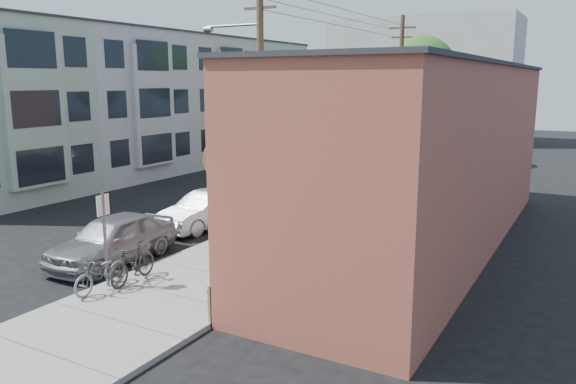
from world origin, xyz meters
The scene contains 27 objects.
ground centered at (0.00, 0.00, 0.00)m, with size 120.00×120.00×0.00m, color black.
sidewalk centered at (4.25, 11.00, 0.07)m, with size 4.50×58.00×0.15m, color gray.
cafe_building centered at (8.99, 4.99, 3.30)m, with size 6.60×20.20×6.61m.
apartment_row centered at (-11.85, 14.00, 4.50)m, with size 6.30×32.00×9.00m.
end_cap_building centered at (-2.00, 42.00, 6.00)m, with size 18.00×8.00×12.00m, color #ADADA8.
sign_post centered at (2.35, -4.40, 1.83)m, with size 0.07×0.45×2.80m.
parking_meter_near centered at (2.25, 0.83, 0.98)m, with size 0.14×0.14×1.24m.
parking_meter_far centered at (2.25, 9.24, 0.98)m, with size 0.14×0.14×1.24m.
utility_pole_near centered at (2.39, 3.88, 5.41)m, with size 3.57×0.28×10.00m.
utility_pole_far centered at (2.45, 21.28, 5.34)m, with size 1.80×0.28×10.00m.
tree_bare centered at (2.80, 7.42, 2.79)m, with size 0.24×0.24×5.27m.
tree_leafy_mid centered at (2.80, 16.60, 5.50)m, with size 3.52×3.52×7.13m.
tree_leafy_far centered at (2.80, 24.69, 6.66)m, with size 4.93×4.93×8.99m.
patio_chair_a centered at (6.14, -2.28, 0.59)m, with size 0.50×0.50×0.88m, color #14482E, non-canonical shape.
patio_chair_b centered at (6.13, -4.16, 0.59)m, with size 0.50×0.50×0.88m, color #14482E, non-canonical shape.
patron_grey centered at (5.16, 0.45, 1.09)m, with size 0.69×0.45×1.88m, color gray.
patron_green centered at (5.41, -2.07, 0.91)m, with size 0.73×0.57×1.51m, color #307958.
cyclist centered at (3.86, 0.73, 0.96)m, with size 1.04×0.60×1.61m, color maroon.
cyclist_bike centered at (3.86, 0.73, 0.70)m, with size 0.73×2.11×1.11m, color black.
parked_bike_a centered at (2.79, -3.81, 0.75)m, with size 0.56×1.98×1.19m, color black.
parked_bike_b centered at (2.46, -4.72, 0.67)m, with size 0.69×1.98×1.04m, color slate.
car_0 centered at (0.56, -2.47, 0.82)m, with size 1.94×4.83×1.64m, color gray.
car_1 centered at (0.49, 2.69, 0.74)m, with size 1.57×4.50×1.48m, color #B8BAC1.
car_2 centered at (0.56, 7.70, 0.66)m, with size 1.84×4.52×1.31m, color black.
car_3 centered at (0.80, 13.46, 0.83)m, with size 2.77×6.00×1.67m, color silver.
car_4 centered at (0.76, 19.23, 0.75)m, with size 1.58×4.52×1.49m, color #A6ABAE.
bus centered at (-2.04, 25.46, 1.30)m, with size 2.18×9.32×2.60m, color white.
Camera 1 is at (14.45, -15.30, 6.01)m, focal length 35.00 mm.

